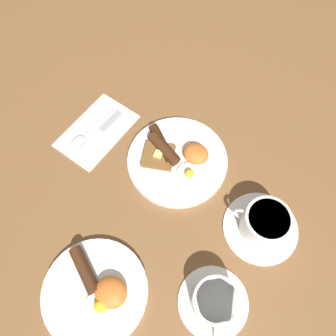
{
  "coord_description": "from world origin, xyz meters",
  "views": [
    {
      "loc": [
        -0.18,
        0.32,
        0.73
      ],
      "look_at": [
        0.0,
        0.04,
        0.03
      ],
      "focal_mm": 35.0,
      "sensor_mm": 36.0,
      "label": 1
    }
  ],
  "objects_px": {
    "breakfast_plate_far": "(97,291)",
    "breakfast_plate_near": "(176,159)",
    "spoon": "(83,137)",
    "teacup_near": "(264,224)",
    "teacup_far": "(215,302)",
    "knife": "(103,129)"
  },
  "relations": [
    {
      "from": "breakfast_plate_far",
      "to": "breakfast_plate_near",
      "type": "bearing_deg",
      "value": -85.06
    },
    {
      "from": "breakfast_plate_near",
      "to": "spoon",
      "type": "bearing_deg",
      "value": 18.49
    },
    {
      "from": "teacup_near",
      "to": "breakfast_plate_near",
      "type": "bearing_deg",
      "value": -8.82
    },
    {
      "from": "teacup_near",
      "to": "teacup_far",
      "type": "height_order",
      "value": "teacup_near"
    },
    {
      "from": "breakfast_plate_far",
      "to": "teacup_near",
      "type": "distance_m",
      "value": 0.38
    },
    {
      "from": "knife",
      "to": "spoon",
      "type": "distance_m",
      "value": 0.05
    },
    {
      "from": "teacup_near",
      "to": "knife",
      "type": "bearing_deg",
      "value": -0.98
    },
    {
      "from": "teacup_near",
      "to": "breakfast_plate_far",
      "type": "bearing_deg",
      "value": 54.48
    },
    {
      "from": "teacup_near",
      "to": "knife",
      "type": "relative_size",
      "value": 1.04
    },
    {
      "from": "teacup_far",
      "to": "knife",
      "type": "xyz_separation_m",
      "value": [
        0.45,
        -0.2,
        -0.02
      ]
    },
    {
      "from": "breakfast_plate_far",
      "to": "spoon",
      "type": "bearing_deg",
      "value": -45.52
    },
    {
      "from": "breakfast_plate_far",
      "to": "teacup_far",
      "type": "bearing_deg",
      "value": -151.56
    },
    {
      "from": "breakfast_plate_near",
      "to": "teacup_near",
      "type": "xyz_separation_m",
      "value": [
        -0.25,
        0.04,
        0.02
      ]
    },
    {
      "from": "teacup_near",
      "to": "teacup_far",
      "type": "xyz_separation_m",
      "value": [
        0.01,
        0.2,
        -0.0
      ]
    },
    {
      "from": "teacup_far",
      "to": "knife",
      "type": "height_order",
      "value": "teacup_far"
    },
    {
      "from": "teacup_near",
      "to": "teacup_far",
      "type": "bearing_deg",
      "value": 87.18
    },
    {
      "from": "teacup_far",
      "to": "teacup_near",
      "type": "bearing_deg",
      "value": -92.82
    },
    {
      "from": "breakfast_plate_far",
      "to": "teacup_far",
      "type": "relative_size",
      "value": 1.51
    },
    {
      "from": "teacup_far",
      "to": "spoon",
      "type": "distance_m",
      "value": 0.5
    },
    {
      "from": "teacup_far",
      "to": "knife",
      "type": "bearing_deg",
      "value": -24.31
    },
    {
      "from": "breakfast_plate_near",
      "to": "knife",
      "type": "height_order",
      "value": "breakfast_plate_near"
    },
    {
      "from": "breakfast_plate_far",
      "to": "teacup_near",
      "type": "relative_size",
      "value": 1.3
    }
  ]
}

